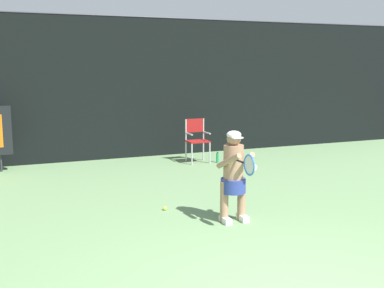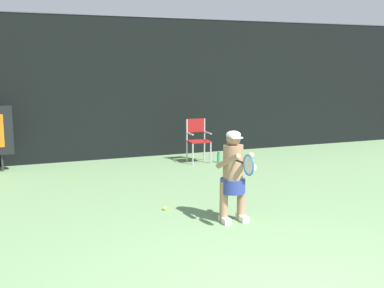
{
  "view_description": "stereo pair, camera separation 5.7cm",
  "coord_description": "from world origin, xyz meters",
  "px_view_note": "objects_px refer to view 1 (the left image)",
  "views": [
    {
      "loc": [
        -2.75,
        -3.7,
        2.41
      ],
      "look_at": [
        0.31,
        3.96,
        1.05
      ],
      "focal_mm": 44.81,
      "sensor_mm": 36.0,
      "label": 1
    },
    {
      "loc": [
        -2.69,
        -3.72,
        2.41
      ],
      "look_at": [
        0.31,
        3.96,
        1.05
      ],
      "focal_mm": 44.81,
      "sensor_mm": 36.0,
      "label": 2
    }
  ],
  "objects_px": {
    "tennis_ball_loose": "(165,208)",
    "tennis_racket": "(248,165)",
    "water_bottle": "(218,158)",
    "umpire_chair": "(197,138)",
    "tennis_player": "(234,173)"
  },
  "relations": [
    {
      "from": "tennis_ball_loose",
      "to": "tennis_racket",
      "type": "bearing_deg",
      "value": -62.2
    },
    {
      "from": "tennis_ball_loose",
      "to": "water_bottle",
      "type": "bearing_deg",
      "value": 52.88
    },
    {
      "from": "tennis_racket",
      "to": "tennis_ball_loose",
      "type": "relative_size",
      "value": 8.85
    },
    {
      "from": "umpire_chair",
      "to": "water_bottle",
      "type": "height_order",
      "value": "umpire_chair"
    },
    {
      "from": "tennis_racket",
      "to": "tennis_player",
      "type": "bearing_deg",
      "value": 83.29
    },
    {
      "from": "tennis_player",
      "to": "tennis_racket",
      "type": "distance_m",
      "value": 0.59
    },
    {
      "from": "tennis_player",
      "to": "tennis_ball_loose",
      "type": "height_order",
      "value": "tennis_player"
    },
    {
      "from": "umpire_chair",
      "to": "tennis_player",
      "type": "distance_m",
      "value": 4.68
    },
    {
      "from": "umpire_chair",
      "to": "tennis_racket",
      "type": "relative_size",
      "value": 1.79
    },
    {
      "from": "umpire_chair",
      "to": "tennis_racket",
      "type": "bearing_deg",
      "value": -104.18
    },
    {
      "from": "umpire_chair",
      "to": "tennis_ball_loose",
      "type": "xyz_separation_m",
      "value": [
        -2.05,
        -3.58,
        -0.58
      ]
    },
    {
      "from": "water_bottle",
      "to": "tennis_player",
      "type": "distance_m",
      "value": 4.6
    },
    {
      "from": "tennis_racket",
      "to": "tennis_ball_loose",
      "type": "distance_m",
      "value": 1.92
    },
    {
      "from": "tennis_player",
      "to": "tennis_ball_loose",
      "type": "xyz_separation_m",
      "value": [
        -0.81,
        0.93,
        -0.73
      ]
    },
    {
      "from": "tennis_player",
      "to": "tennis_ball_loose",
      "type": "distance_m",
      "value": 1.44
    }
  ]
}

